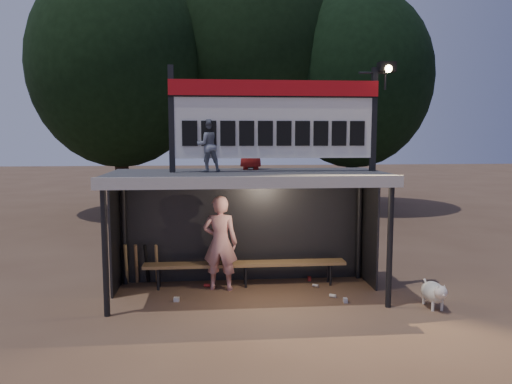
% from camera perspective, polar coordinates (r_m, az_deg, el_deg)
% --- Properties ---
extents(ground, '(80.00, 80.00, 0.00)m').
position_cam_1_polar(ground, '(9.58, -1.00, -11.65)').
color(ground, brown).
rests_on(ground, ground).
extents(player, '(0.74, 0.56, 1.84)m').
position_cam_1_polar(player, '(9.69, -4.11, -5.81)').
color(player, silver).
rests_on(player, ground).
extents(child_a, '(0.54, 0.47, 0.96)m').
position_cam_1_polar(child_a, '(9.09, -5.55, 5.32)').
color(child_a, slate).
rests_on(child_a, dugout_shelter).
extents(child_b, '(0.60, 0.46, 1.10)m').
position_cam_1_polar(child_b, '(9.70, -0.60, 5.82)').
color(child_b, maroon).
rests_on(child_b, dugout_shelter).
extents(dugout_shelter, '(5.10, 2.08, 2.32)m').
position_cam_1_polar(dugout_shelter, '(9.41, -1.13, -0.45)').
color(dugout_shelter, '#39393B').
rests_on(dugout_shelter, ground).
extents(scoreboard_assembly, '(4.10, 0.27, 1.99)m').
position_cam_1_polar(scoreboard_assembly, '(9.15, 2.49, 8.62)').
color(scoreboard_assembly, black).
rests_on(scoreboard_assembly, dugout_shelter).
extents(bench, '(4.00, 0.35, 0.48)m').
position_cam_1_polar(bench, '(9.98, -1.23, -8.30)').
color(bench, olive).
rests_on(bench, ground).
extents(tree_left, '(6.46, 6.46, 9.27)m').
position_cam_1_polar(tree_left, '(19.53, -15.42, 13.75)').
color(tree_left, black).
rests_on(tree_left, ground).
extents(tree_mid, '(7.22, 7.22, 10.36)m').
position_cam_1_polar(tree_mid, '(20.88, -0.57, 15.30)').
color(tree_mid, black).
rests_on(tree_mid, ground).
extents(tree_right, '(6.08, 6.08, 8.72)m').
position_cam_1_polar(tree_right, '(20.49, 11.17, 12.59)').
color(tree_right, '#302115').
rests_on(tree_right, ground).
extents(dog, '(0.36, 0.81, 0.49)m').
position_cam_1_polar(dog, '(9.33, 19.69, -10.75)').
color(dog, beige).
rests_on(dog, ground).
extents(bats, '(0.68, 0.35, 0.84)m').
position_cam_1_polar(bats, '(10.32, -12.96, -8.00)').
color(bats, '#A1804B').
rests_on(bats, ground).
extents(litter, '(3.11, 1.49, 0.08)m').
position_cam_1_polar(litter, '(9.71, 2.90, -11.17)').
color(litter, maroon).
rests_on(litter, ground).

